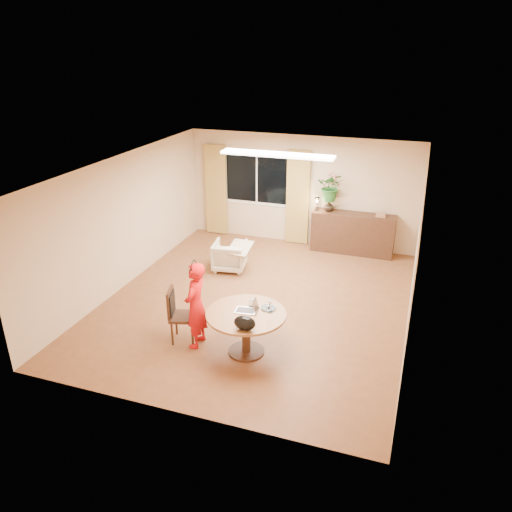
% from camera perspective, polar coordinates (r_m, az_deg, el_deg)
% --- Properties ---
extents(floor, '(6.50, 6.50, 0.00)m').
position_cam_1_polar(floor, '(9.52, 0.09, -5.23)').
color(floor, brown).
rests_on(floor, ground).
extents(ceiling, '(6.50, 6.50, 0.00)m').
position_cam_1_polar(ceiling, '(8.58, 0.10, 10.19)').
color(ceiling, white).
rests_on(ceiling, wall_back).
extents(wall_back, '(5.50, 0.00, 5.50)m').
position_cam_1_polar(wall_back, '(11.93, 5.18, 7.45)').
color(wall_back, beige).
rests_on(wall_back, floor).
extents(wall_left, '(0.00, 6.50, 6.50)m').
position_cam_1_polar(wall_left, '(10.14, -14.82, 3.84)').
color(wall_left, beige).
rests_on(wall_left, floor).
extents(wall_right, '(0.00, 6.50, 6.50)m').
position_cam_1_polar(wall_right, '(8.55, 17.81, -0.20)').
color(wall_right, beige).
rests_on(wall_right, floor).
extents(window, '(1.70, 0.03, 1.30)m').
position_cam_1_polar(window, '(12.16, 0.10, 8.83)').
color(window, white).
rests_on(window, wall_back).
extents(curtain_left, '(0.55, 0.08, 2.25)m').
position_cam_1_polar(curtain_left, '(12.55, -4.60, 7.54)').
color(curtain_left, olive).
rests_on(curtain_left, wall_back).
extents(curtain_right, '(0.55, 0.08, 2.25)m').
position_cam_1_polar(curtain_right, '(11.90, 4.80, 6.64)').
color(curtain_right, olive).
rests_on(curtain_right, wall_back).
extents(ceiling_panel, '(2.20, 0.35, 0.05)m').
position_cam_1_polar(ceiling_panel, '(9.70, 2.43, 11.51)').
color(ceiling_panel, white).
rests_on(ceiling_panel, ceiling).
extents(dining_table, '(1.25, 1.25, 0.71)m').
position_cam_1_polar(dining_table, '(7.80, -1.14, -7.50)').
color(dining_table, brown).
rests_on(dining_table, floor).
extents(dining_chair, '(0.54, 0.51, 0.93)m').
position_cam_1_polar(dining_chair, '(8.23, -8.32, -6.71)').
color(dining_chair, '#321E10').
rests_on(dining_chair, floor).
extents(child, '(0.54, 0.36, 1.44)m').
position_cam_1_polar(child, '(7.97, -6.89, -5.62)').
color(child, '#BB300E').
rests_on(child, floor).
extents(laptop, '(0.36, 0.26, 0.23)m').
position_cam_1_polar(laptop, '(7.72, -1.19, -5.58)').
color(laptop, '#B7B7BC').
rests_on(laptop, dining_table).
extents(tumbler, '(0.10, 0.10, 0.11)m').
position_cam_1_polar(tumbler, '(7.88, -0.51, -5.39)').
color(tumbler, white).
rests_on(tumbler, dining_table).
extents(wine_glass, '(0.09, 0.09, 0.21)m').
position_cam_1_polar(wine_glass, '(7.69, 1.67, -5.77)').
color(wine_glass, white).
rests_on(wine_glass, dining_table).
extents(pot_lid, '(0.30, 0.30, 0.04)m').
position_cam_1_polar(pot_lid, '(7.83, 1.43, -5.90)').
color(pot_lid, white).
rests_on(pot_lid, dining_table).
extents(handbag, '(0.37, 0.28, 0.22)m').
position_cam_1_polar(handbag, '(7.25, -1.31, -7.67)').
color(handbag, black).
rests_on(handbag, dining_table).
extents(armchair, '(0.76, 0.78, 0.62)m').
position_cam_1_polar(armchair, '(10.72, -3.03, 0.02)').
color(armchair, beige).
rests_on(armchair, floor).
extents(throw, '(0.46, 0.56, 0.03)m').
position_cam_1_polar(throw, '(10.45, -1.84, 1.34)').
color(throw, beige).
rests_on(throw, armchair).
extents(sideboard, '(1.89, 0.46, 0.94)m').
position_cam_1_polar(sideboard, '(11.74, 10.99, 2.57)').
color(sideboard, '#321E10').
rests_on(sideboard, floor).
extents(vase, '(0.28, 0.28, 0.25)m').
position_cam_1_polar(vase, '(11.63, 8.31, 5.67)').
color(vase, black).
rests_on(vase, sideboard).
extents(bouquet, '(0.60, 0.53, 0.66)m').
position_cam_1_polar(bouquet, '(11.50, 8.58, 7.81)').
color(bouquet, '#366526').
rests_on(bouquet, vase).
extents(book_stack, '(0.23, 0.18, 0.09)m').
position_cam_1_polar(book_stack, '(11.51, 14.08, 4.61)').
color(book_stack, '#885B45').
rests_on(book_stack, sideboard).
extents(desk_lamp, '(0.17, 0.17, 0.33)m').
position_cam_1_polar(desk_lamp, '(11.62, 6.99, 5.95)').
color(desk_lamp, black).
rests_on(desk_lamp, sideboard).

